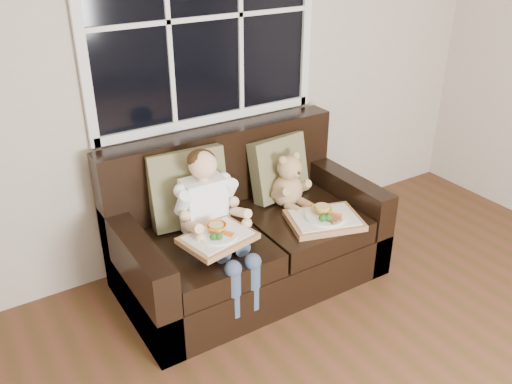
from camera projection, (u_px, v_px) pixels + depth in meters
window_back at (204, 18)px, 3.34m from camera, size 1.62×0.04×1.37m
loveseat at (245, 236)px, 3.61m from camera, size 1.70×0.92×0.96m
pillow_left at (188, 188)px, 3.39m from camera, size 0.51×0.28×0.50m
pillow_right at (279, 168)px, 3.73m from camera, size 0.45×0.25×0.44m
child at (212, 212)px, 3.22m from camera, size 0.38×0.59×0.85m
teddy_bear at (289, 184)px, 3.64m from camera, size 0.24×0.30×0.39m
tray_left at (218, 236)px, 3.10m from camera, size 0.45×0.38×0.09m
tray_right at (324, 219)px, 3.47m from camera, size 0.54×0.46×0.10m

